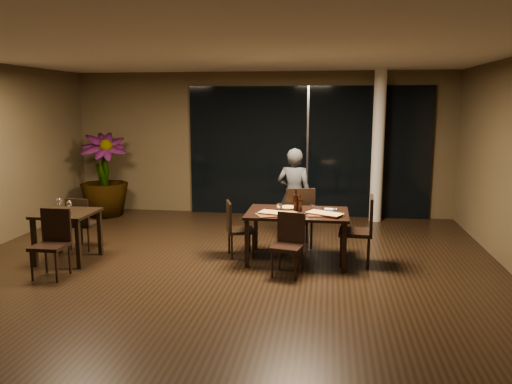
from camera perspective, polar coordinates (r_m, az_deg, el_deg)
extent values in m
plane|color=black|center=(7.02, -4.05, -9.41)|extent=(8.00, 8.00, 0.00)
cube|color=#463B25|center=(10.64, 0.53, 5.53)|extent=(8.00, 0.10, 3.00)
cube|color=#463B25|center=(2.93, -21.74, -7.17)|extent=(8.00, 0.10, 3.00)
cube|color=silver|center=(6.66, -4.38, 15.93)|extent=(8.00, 8.00, 0.04)
cube|color=black|center=(10.48, 5.91, 4.58)|extent=(5.00, 0.06, 2.70)
cylinder|color=silver|center=(10.19, 13.76, 5.05)|extent=(0.24, 0.24, 3.00)
cube|color=black|center=(7.45, 4.75, -2.43)|extent=(1.50, 1.00, 0.04)
cube|color=black|center=(7.19, -1.04, -5.94)|extent=(0.06, 0.06, 0.71)
cube|color=black|center=(7.11, 10.07, -6.29)|extent=(0.06, 0.06, 0.71)
cube|color=black|center=(8.03, -0.02, -4.23)|extent=(0.06, 0.06, 0.71)
cube|color=black|center=(7.95, 9.90, -4.52)|extent=(0.06, 0.06, 0.71)
cube|color=black|center=(7.94, -20.82, -2.28)|extent=(0.80, 0.80, 0.04)
cube|color=black|center=(7.91, -24.01, -5.33)|extent=(0.06, 0.06, 0.71)
cube|color=black|center=(7.58, -19.63, -5.70)|extent=(0.06, 0.06, 0.71)
cube|color=black|center=(8.47, -21.57, -4.19)|extent=(0.06, 0.06, 0.71)
cube|color=black|center=(8.16, -17.41, -4.47)|extent=(0.06, 0.06, 0.71)
cube|color=black|center=(8.25, 4.81, -3.00)|extent=(0.56, 0.56, 0.05)
cylinder|color=black|center=(8.53, 5.84, -4.24)|extent=(0.04, 0.04, 0.48)
cylinder|color=black|center=(8.46, 3.28, -4.32)|extent=(0.04, 0.04, 0.48)
cylinder|color=black|center=(8.16, 6.34, -4.90)|extent=(0.04, 0.04, 0.48)
cylinder|color=black|center=(8.10, 3.68, -4.98)|extent=(0.04, 0.04, 0.48)
cube|color=black|center=(7.99, 5.10, -1.48)|extent=(0.46, 0.15, 0.53)
cube|color=black|center=(6.86, 3.59, -6.31)|extent=(0.47, 0.47, 0.04)
cylinder|color=black|center=(6.82, 1.86, -8.17)|extent=(0.03, 0.03, 0.40)
cylinder|color=black|center=(6.73, 4.50, -8.45)|extent=(0.03, 0.03, 0.40)
cylinder|color=black|center=(7.12, 2.71, -7.40)|extent=(0.03, 0.03, 0.40)
cylinder|color=black|center=(7.03, 5.24, -7.66)|extent=(0.03, 0.03, 0.40)
cube|color=black|center=(6.97, 4.05, -4.14)|extent=(0.39, 0.12, 0.45)
cube|color=black|center=(7.72, -1.75, -4.41)|extent=(0.51, 0.51, 0.05)
cylinder|color=black|center=(7.64, -0.34, -6.14)|extent=(0.03, 0.03, 0.41)
cylinder|color=black|center=(7.95, -0.74, -5.50)|extent=(0.03, 0.03, 0.41)
cylinder|color=black|center=(7.59, -2.79, -6.26)|extent=(0.03, 0.03, 0.41)
cylinder|color=black|center=(7.91, -3.09, -5.60)|extent=(0.03, 0.03, 0.41)
cube|color=black|center=(7.64, -3.11, -2.81)|extent=(0.16, 0.39, 0.45)
cube|color=black|center=(7.45, 11.31, -4.54)|extent=(0.51, 0.51, 0.05)
cylinder|color=black|center=(7.70, 9.83, -5.87)|extent=(0.04, 0.04, 0.48)
cylinder|color=black|center=(7.33, 9.69, -6.69)|extent=(0.04, 0.04, 0.48)
cylinder|color=black|center=(7.70, 12.73, -5.99)|extent=(0.04, 0.04, 0.48)
cylinder|color=black|center=(7.33, 12.73, -6.81)|extent=(0.04, 0.04, 0.48)
cube|color=black|center=(7.39, 13.05, -2.59)|extent=(0.08, 0.48, 0.54)
cube|color=black|center=(8.60, -19.02, -3.48)|extent=(0.43, 0.43, 0.05)
cylinder|color=black|center=(8.70, -17.47, -4.62)|extent=(0.03, 0.03, 0.41)
cylinder|color=black|center=(8.87, -19.29, -4.45)|extent=(0.03, 0.03, 0.41)
cylinder|color=black|center=(8.43, -18.59, -5.14)|extent=(0.03, 0.03, 0.41)
cylinder|color=black|center=(8.60, -20.44, -4.95)|extent=(0.03, 0.03, 0.41)
cube|color=black|center=(8.40, -19.76, -2.25)|extent=(0.40, 0.07, 0.45)
cube|color=black|center=(7.32, -22.49, -5.76)|extent=(0.43, 0.43, 0.05)
cylinder|color=black|center=(7.33, -24.26, -7.65)|extent=(0.03, 0.03, 0.44)
cylinder|color=black|center=(7.15, -21.86, -7.91)|extent=(0.03, 0.03, 0.44)
cylinder|color=black|center=(7.61, -22.86, -6.91)|extent=(0.03, 0.03, 0.44)
cylinder|color=black|center=(7.44, -20.53, -7.13)|extent=(0.03, 0.03, 0.44)
cube|color=black|center=(7.43, -21.87, -3.57)|extent=(0.43, 0.04, 0.49)
imported|color=#2C2F31|center=(8.54, 4.37, -0.34)|extent=(0.59, 0.43, 1.60)
imported|color=#1B4617|center=(10.90, -17.00, 1.87)|extent=(1.30, 1.30, 1.74)
cube|color=#422D15|center=(7.23, 2.47, -2.57)|extent=(0.68, 0.54, 0.01)
cube|color=#462616|center=(7.26, 7.87, -2.60)|extent=(0.55, 0.34, 0.01)
cylinder|color=#A82412|center=(7.72, 3.70, -1.77)|extent=(0.27, 0.27, 0.01)
cylinder|color=white|center=(7.57, 2.72, -1.68)|extent=(0.08, 0.08, 0.10)
cylinder|color=white|center=(7.57, 6.47, -1.78)|extent=(0.07, 0.07, 0.09)
cube|color=white|center=(7.30, 8.96, -2.56)|extent=(0.20, 0.13, 0.01)
cube|color=white|center=(7.65, 8.52, -1.96)|extent=(0.19, 0.11, 0.01)
cube|color=white|center=(7.73, -21.14, -2.41)|extent=(0.21, 0.16, 0.01)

